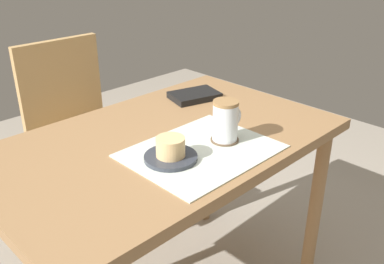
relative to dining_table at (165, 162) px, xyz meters
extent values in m
cylinder|color=#997047|center=(0.50, -0.29, -0.29)|extent=(0.05, 0.05, 0.68)
cylinder|color=#997047|center=(0.50, 0.29, -0.29)|extent=(0.05, 0.05, 0.68)
cube|color=#997047|center=(0.00, 0.00, 0.07)|extent=(1.11, 0.69, 0.04)
cylinder|color=tan|center=(0.24, 0.41, -0.42)|extent=(0.04, 0.04, 0.42)
cylinder|color=tan|center=(-0.11, 0.42, -0.42)|extent=(0.04, 0.04, 0.42)
cylinder|color=tan|center=(0.25, 0.76, -0.42)|extent=(0.04, 0.04, 0.42)
cylinder|color=tan|center=(-0.10, 0.77, -0.42)|extent=(0.04, 0.04, 0.42)
cube|color=tan|center=(0.07, 0.59, -0.19)|extent=(0.43, 0.43, 0.04)
cube|color=tan|center=(0.07, 0.79, 0.04)|extent=(0.39, 0.04, 0.43)
cube|color=silver|center=(0.02, -0.15, 0.09)|extent=(0.42, 0.33, 0.00)
cylinder|color=#333842|center=(-0.09, -0.13, 0.10)|extent=(0.15, 0.15, 0.01)
cylinder|color=#E5BC7F|center=(-0.09, -0.13, 0.13)|extent=(0.08, 0.08, 0.05)
cylinder|color=brown|center=(0.11, -0.15, 0.10)|extent=(0.09, 0.09, 0.00)
cylinder|color=white|center=(0.11, -0.15, 0.16)|extent=(0.08, 0.08, 0.11)
cylinder|color=#9E7547|center=(0.11, -0.15, 0.22)|extent=(0.08, 0.08, 0.01)
torus|color=white|center=(0.15, -0.15, 0.16)|extent=(0.06, 0.01, 0.06)
cube|color=black|center=(0.31, 0.17, 0.10)|extent=(0.21, 0.17, 0.02)
camera|label=1|loc=(-0.79, -0.92, 0.68)|focal=40.00mm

